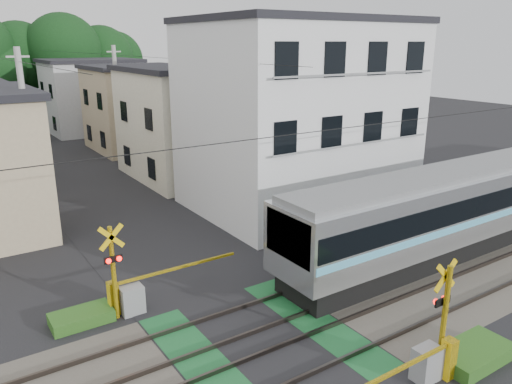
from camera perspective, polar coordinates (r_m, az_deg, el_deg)
ground at (r=14.78m, az=0.82°, el=-16.80°), size 120.00×120.00×0.00m
track_bed at (r=14.76m, az=0.82°, el=-16.68°), size 120.00×120.00×0.14m
crossing_signal_near at (r=13.76m, az=19.45°, el=-17.13°), size 4.74×0.65×3.09m
crossing_signal_far at (r=16.29m, az=-14.40°, el=-11.06°), size 4.74×0.65×3.09m
apartment_block at (r=25.25m, az=4.65°, el=8.70°), size 10.20×8.36×9.30m
houses_row at (r=37.11m, az=-22.28°, el=7.89°), size 22.07×31.35×6.80m
tree_hill at (r=58.59m, az=-27.05°, el=12.37°), size 40.00×13.34×11.44m
catenary at (r=17.09m, az=17.64°, el=0.78°), size 60.00×5.04×7.00m
utility_poles at (r=33.93m, az=-23.55°, el=8.46°), size 7.90×42.00×8.00m
pedestrian at (r=45.98m, az=-22.92°, el=6.15°), size 0.65×0.55×1.51m
weed_patches at (r=15.53m, az=6.54°, el=-14.30°), size 10.25×8.80×0.40m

